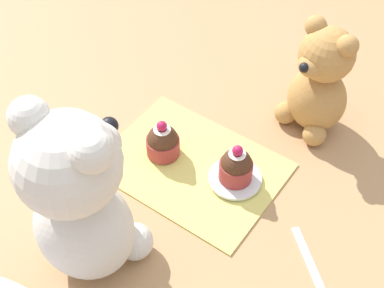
% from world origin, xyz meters
% --- Properties ---
extents(ground_plane, '(4.00, 4.00, 0.00)m').
position_xyz_m(ground_plane, '(0.00, 0.00, 0.00)').
color(ground_plane, tan).
extents(knitted_placemat, '(0.28, 0.21, 0.01)m').
position_xyz_m(knitted_placemat, '(0.00, 0.00, 0.00)').
color(knitted_placemat, '#E0D166').
rests_on(knitted_placemat, ground_plane).
extents(teddy_bear_cream, '(0.14, 0.15, 0.28)m').
position_xyz_m(teddy_bear_cream, '(0.02, 0.21, 0.14)').
color(teddy_bear_cream, silver).
rests_on(teddy_bear_cream, ground_plane).
extents(teddy_bear_tan, '(0.12, 0.12, 0.20)m').
position_xyz_m(teddy_bear_tan, '(-0.11, -0.20, 0.10)').
color(teddy_bear_tan, '#B78447').
rests_on(teddy_bear_tan, ground_plane).
extents(cupcake_near_cream_bear, '(0.05, 0.05, 0.07)m').
position_xyz_m(cupcake_near_cream_bear, '(0.05, 0.01, 0.03)').
color(cupcake_near_cream_bear, '#993333').
rests_on(cupcake_near_cream_bear, knitted_placemat).
extents(saucer_plate, '(0.08, 0.08, 0.01)m').
position_xyz_m(saucer_plate, '(-0.07, -0.01, 0.01)').
color(saucer_plate, silver).
rests_on(saucer_plate, knitted_placemat).
extents(cupcake_near_tan_bear, '(0.05, 0.05, 0.07)m').
position_xyz_m(cupcake_near_tan_bear, '(-0.07, -0.01, 0.04)').
color(cupcake_near_tan_bear, '#993333').
rests_on(cupcake_near_tan_bear, saucer_plate).
extents(teaspoon, '(0.11, 0.10, 0.01)m').
position_xyz_m(teaspoon, '(-0.24, 0.05, 0.00)').
color(teaspoon, silver).
rests_on(teaspoon, ground_plane).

